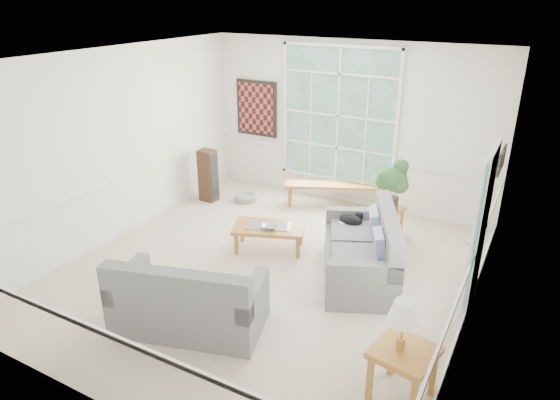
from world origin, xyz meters
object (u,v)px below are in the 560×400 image
at_px(loveseat_front, 189,292).
at_px(end_table, 386,220).
at_px(loveseat_right, 360,246).
at_px(side_table, 402,373).
at_px(coffee_table, 269,238).

bearing_deg(loveseat_front, end_table, 53.84).
distance_m(loveseat_right, loveseat_front, 2.46).
height_order(loveseat_front, side_table, loveseat_front).
distance_m(loveseat_front, coffee_table, 2.14).
bearing_deg(coffee_table, loveseat_front, -107.79).
relative_size(coffee_table, side_table, 1.87).
bearing_deg(end_table, loveseat_right, -86.60).
bearing_deg(loveseat_right, end_table, 69.45).
height_order(coffee_table, side_table, side_table).
height_order(loveseat_right, coffee_table, loveseat_right).
height_order(end_table, side_table, side_table).
xyz_separation_m(loveseat_right, coffee_table, (-1.51, 0.09, -0.29)).
height_order(loveseat_right, loveseat_front, loveseat_right).
xyz_separation_m(loveseat_right, side_table, (1.18, -1.96, -0.20)).
bearing_deg(loveseat_front, coffee_table, 77.41).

